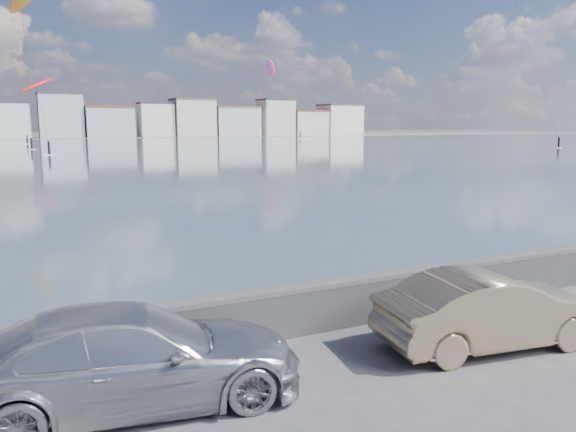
# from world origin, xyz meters

# --- Properties ---
(ground) EXTENTS (700.00, 700.00, 0.00)m
(ground) POSITION_xyz_m (0.00, 0.00, 0.00)
(ground) COLOR #333335
(ground) RESTS_ON ground
(bay_water) EXTENTS (500.00, 177.00, 0.00)m
(bay_water) POSITION_xyz_m (0.00, 91.50, 0.01)
(bay_water) COLOR #2F434E
(bay_water) RESTS_ON ground
(far_shore_strip) EXTENTS (500.00, 60.00, 0.00)m
(far_shore_strip) POSITION_xyz_m (0.00, 200.00, 0.01)
(far_shore_strip) COLOR #4C473D
(far_shore_strip) RESTS_ON ground
(seawall) EXTENTS (400.00, 0.36, 1.08)m
(seawall) POSITION_xyz_m (0.00, 2.70, 0.58)
(seawall) COLOR #28282B
(seawall) RESTS_ON ground
(far_buildings) EXTENTS (240.79, 13.26, 14.60)m
(far_buildings) POSITION_xyz_m (1.31, 186.00, 6.03)
(far_buildings) COLOR #B2B7C6
(far_buildings) RESTS_ON ground
(car_silver) EXTENTS (5.39, 2.75, 1.50)m
(car_silver) POSITION_xyz_m (-2.98, 1.27, 0.75)
(car_silver) COLOR #ABADB1
(car_silver) RESTS_ON ground
(car_champagne) EXTENTS (4.55, 2.15, 1.44)m
(car_champagne) POSITION_xyz_m (3.56, 0.52, 0.72)
(car_champagne) COLOR #9E8765
(car_champagne) RESTS_ON ground
(kitesurfer_5) EXTENTS (6.55, 19.58, 24.69)m
(kitesurfer_5) POSITION_xyz_m (71.45, 158.12, 21.15)
(kitesurfer_5) COLOR #E5338C
(kitesurfer_5) RESTS_ON ground
(kitesurfer_6) EXTENTS (6.44, 19.13, 29.83)m
(kitesurfer_6) POSITION_xyz_m (-0.28, 112.39, 26.86)
(kitesurfer_6) COLOR orange
(kitesurfer_6) RESTS_ON ground
(kitesurfer_12) EXTENTS (8.66, 12.40, 15.43)m
(kitesurfer_12) POSITION_xyz_m (2.37, 137.32, 13.04)
(kitesurfer_12) COLOR red
(kitesurfer_12) RESTS_ON ground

